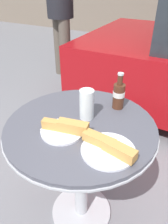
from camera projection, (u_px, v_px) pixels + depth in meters
The scene contains 7 objects.
ground_plane at pixel (81, 211), 1.50m from camera, with size 30.00×30.00×0.00m, color slate.
bistro_table at pixel (81, 149), 1.19m from camera, with size 0.78×0.78×0.74m.
cola_bottle_left at pixel (119, 95), 1.19m from camera, with size 0.07×0.07×0.21m.
drinking_glass at pixel (87, 106), 1.11m from camera, with size 0.07×0.07×0.16m.
lunch_plate_near at pixel (64, 129), 1.03m from camera, with size 0.23×0.20×0.07m.
lunch_plate_far at pixel (109, 148), 0.92m from camera, with size 0.25×0.23×0.06m.
pedestrian at pixel (60, 6), 2.96m from camera, with size 0.36×0.36×1.77m.
Camera 1 is at (0.43, -0.78, 1.38)m, focal length 35.00 mm.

